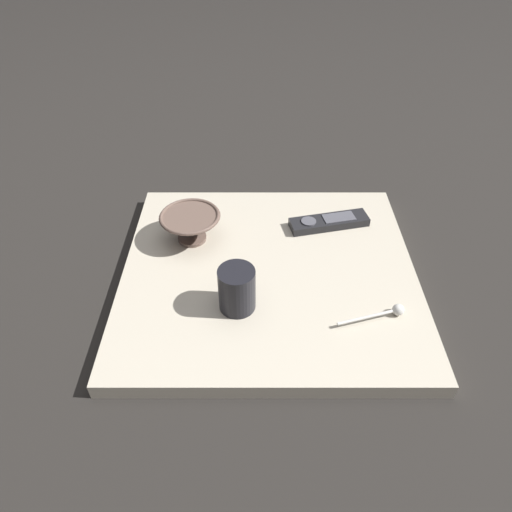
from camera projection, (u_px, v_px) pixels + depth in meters
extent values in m
plane|color=black|center=(269.00, 280.00, 1.00)|extent=(6.00, 6.00, 0.00)
cube|color=#B7AD99|center=(269.00, 274.00, 0.99)|extent=(0.57, 0.61, 0.03)
cylinder|color=brown|center=(192.00, 238.00, 1.05)|extent=(0.06, 0.06, 0.01)
cone|color=brown|center=(191.00, 226.00, 1.03)|extent=(0.13, 0.13, 0.06)
torus|color=brown|center=(190.00, 216.00, 1.01)|extent=(0.13, 0.13, 0.01)
cylinder|color=black|center=(237.00, 289.00, 0.87)|extent=(0.07, 0.07, 0.09)
cylinder|color=silver|center=(367.00, 317.00, 0.86)|extent=(0.04, 0.11, 0.01)
sphere|color=silver|center=(398.00, 310.00, 0.88)|extent=(0.02, 0.02, 0.02)
cube|color=black|center=(329.00, 222.00, 1.09)|extent=(0.09, 0.19, 0.02)
cylinder|color=#4C4C54|center=(309.00, 221.00, 1.07)|extent=(0.03, 0.03, 0.00)
cube|color=#4C4C54|center=(339.00, 217.00, 1.08)|extent=(0.05, 0.08, 0.00)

